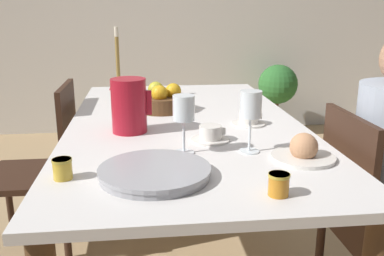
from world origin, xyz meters
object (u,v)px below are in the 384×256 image
Objects in this scene: wine_glass_juice at (184,111)px; jam_jar_red at (62,168)px; jam_jar_amber at (279,183)px; chair_person_side at (373,220)px; candlestick_tall at (118,71)px; potted_plant at (277,93)px; teacup_across at (249,119)px; chair_opposite at (46,167)px; bread_plate at (303,151)px; red_pitcher at (129,105)px; serving_tray at (155,172)px; teacup_near_person at (210,134)px; fruit_bowl at (162,100)px; wine_glass_water at (251,107)px.

jam_jar_red is at bearing -153.46° from wine_glass_juice.
chair_person_side is at bearing 36.36° from jam_jar_amber.
candlestick_tall is 2.33m from potted_plant.
jam_jar_amber is (-0.09, -0.69, 0.01)m from teacup_across.
chair_person_side is 2.36× the size of candlestick_tall.
chair_opposite is 1.35m from bread_plate.
bread_plate is at bearing -33.80° from red_pitcher.
teacup_near_person is at bearing 56.75° from serving_tray.
serving_tray is at bearing 153.26° from jam_jar_amber.
teacup_near_person is 0.87m from candlestick_tall.
red_pitcher is 0.69m from bread_plate.
serving_tray reaches higher than potted_plant.
jam_jar_red is at bearing -142.46° from teacup_across.
teacup_across is at bearing -39.59° from fruit_bowl.
red_pitcher is (0.44, -0.45, 0.41)m from chair_opposite.
teacup_near_person is at bearing -128.84° from chair_opposite.
chair_opposite reaches higher than jam_jar_red.
bread_plate is 0.75m from jam_jar_red.
jam_jar_red is (-1.08, -0.19, 0.33)m from chair_person_side.
chair_opposite reaches higher than jam_jar_amber.
wine_glass_juice reaches higher than bread_plate.
chair_opposite is 4.20× the size of red_pitcher.
chair_person_side is 0.70m from teacup_near_person.
wine_glass_water is 1.04m from candlestick_tall.
jam_jar_red is 3.27m from potted_plant.
teacup_across is at bearing 37.54° from jam_jar_red.
jam_jar_red is at bearing -146.97° from teacup_near_person.
chair_person_side is 0.62m from teacup_across.
bread_plate is (1.01, -0.83, 0.33)m from chair_opposite.
teacup_across is 0.69× the size of bread_plate.
fruit_bowl reaches higher than potted_plant.
wine_glass_water is 2.90m from potted_plant.
wine_glass_juice is at bearing -89.23° from chair_person_side.
wine_glass_juice is at bearing -55.96° from red_pitcher.
chair_person_side is 0.48m from bread_plate.
jam_jar_red is 1.10m from candlestick_tall.
candlestick_tall is (-0.16, 1.11, 0.14)m from serving_tray.
chair_opposite is 1.06m from wine_glass_juice.
jam_jar_amber is at bearing -122.43° from bread_plate.
jam_jar_amber reaches higher than potted_plant.
wine_glass_water is (0.41, -0.29, 0.05)m from red_pitcher.
wine_glass_water is 1.48× the size of teacup_across.
teacup_across is at bearing 76.47° from wine_glass_water.
jam_jar_amber reaches higher than teacup_across.
chair_opposite is 2.36× the size of candlestick_tall.
red_pitcher is 3.49× the size of jam_jar_amber.
candlestick_tall is (0.11, 1.09, 0.12)m from jam_jar_red.
serving_tray is 1.38× the size of fruit_bowl.
teacup_across is 2.35× the size of jam_jar_red.
bread_plate is 1.20m from candlestick_tall.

